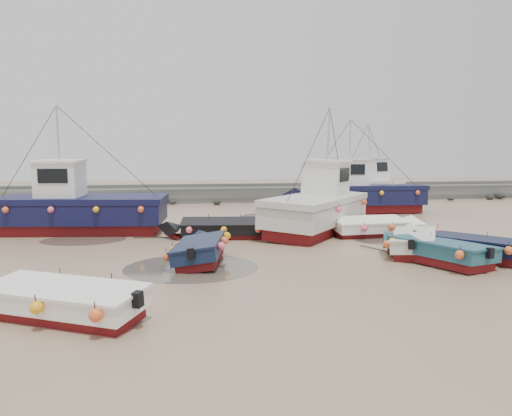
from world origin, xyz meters
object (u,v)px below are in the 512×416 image
at_px(dinghy_1, 203,246).
at_px(dinghy_2, 432,247).
at_px(dinghy_5, 376,225).
at_px(person, 123,228).
at_px(cabin_boat_0, 71,207).
at_px(dinghy_3, 416,239).
at_px(cabin_boat_3, 372,189).
at_px(dinghy_0, 52,296).
at_px(dinghy_4, 216,227).
at_px(dinghy_6, 467,244).
at_px(cabin_boat_1, 321,206).
at_px(cabin_boat_2, 356,193).

distance_m(dinghy_1, dinghy_2, 8.33).
relative_size(dinghy_5, person, 3.13).
height_order(dinghy_1, cabin_boat_0, cabin_boat_0).
bearing_deg(dinghy_3, dinghy_1, -148.33).
relative_size(dinghy_2, cabin_boat_3, 0.64).
bearing_deg(cabin_boat_0, dinghy_2, -115.29).
bearing_deg(dinghy_0, dinghy_3, -34.51).
height_order(dinghy_1, person, dinghy_1).
relative_size(dinghy_4, dinghy_6, 1.22).
bearing_deg(cabin_boat_1, cabin_boat_2, 95.55).
xyz_separation_m(dinghy_5, cabin_boat_0, (-14.54, 3.53, 0.75)).
bearing_deg(dinghy_1, dinghy_0, -112.78).
bearing_deg(dinghy_4, dinghy_5, -87.60).
distance_m(dinghy_0, dinghy_6, 14.59).
distance_m(dinghy_4, cabin_boat_0, 7.49).
bearing_deg(cabin_boat_3, cabin_boat_2, -70.22).
xyz_separation_m(dinghy_0, cabin_boat_2, (15.41, 19.38, 0.77)).
xyz_separation_m(dinghy_3, dinghy_6, (1.32, -1.48, 0.01)).
relative_size(dinghy_4, cabin_boat_1, 0.65).
xyz_separation_m(dinghy_3, person, (-12.04, 8.83, -0.54)).
bearing_deg(cabin_boat_3, dinghy_4, -80.30).
height_order(dinghy_2, dinghy_3, same).
height_order(dinghy_5, person, dinghy_5).
bearing_deg(dinghy_6, dinghy_3, 97.51).
distance_m(dinghy_3, dinghy_4, 8.94).
bearing_deg(cabin_boat_3, cabin_boat_0, -98.01).
height_order(dinghy_3, cabin_boat_0, cabin_boat_0).
height_order(dinghy_3, dinghy_5, same).
bearing_deg(cabin_boat_0, dinghy_0, -163.38).
distance_m(cabin_boat_1, cabin_boat_2, 8.93).
xyz_separation_m(dinghy_0, person, (0.54, 14.78, -0.54)).
relative_size(dinghy_2, cabin_boat_0, 0.51).
height_order(dinghy_3, cabin_boat_1, cabin_boat_1).
distance_m(dinghy_6, cabin_boat_1, 8.19).
xyz_separation_m(dinghy_4, cabin_boat_0, (-6.93, 2.73, 0.76)).
distance_m(dinghy_5, cabin_boat_0, 14.98).
bearing_deg(cabin_boat_3, dinghy_6, -46.22).
bearing_deg(dinghy_2, dinghy_5, 64.11).
bearing_deg(dinghy_1, dinghy_6, 4.35).
height_order(dinghy_0, cabin_boat_2, cabin_boat_2).
bearing_deg(cabin_boat_0, cabin_boat_1, -88.82).
distance_m(dinghy_3, cabin_boat_3, 17.97).
bearing_deg(dinghy_6, cabin_boat_3, 42.96).
bearing_deg(dinghy_2, cabin_boat_2, 56.96).
bearing_deg(cabin_boat_2, cabin_boat_1, 150.33).
relative_size(dinghy_2, cabin_boat_2, 0.52).
xyz_separation_m(dinghy_4, dinghy_6, (8.81, -6.37, 0.01)).
xyz_separation_m(dinghy_4, cabin_boat_2, (10.33, 8.55, 0.77)).
bearing_deg(dinghy_3, cabin_boat_1, 139.71).
bearing_deg(dinghy_4, cabin_boat_0, 76.84).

